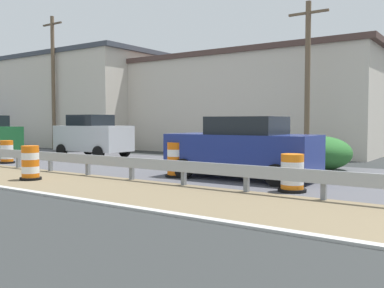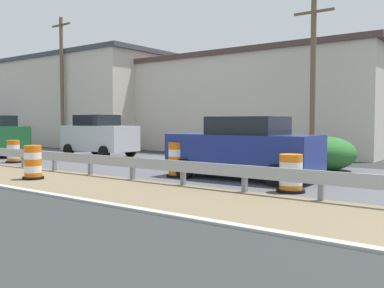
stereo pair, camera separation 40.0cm
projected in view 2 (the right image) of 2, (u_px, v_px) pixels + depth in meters
name	position (u px, v px, depth m)	size (l,w,h in m)	color
guardrail_median	(366.00, 183.00, 9.27)	(0.18, 56.63, 0.71)	#999EA3
traffic_barrel_nearest	(291.00, 175.00, 11.11)	(0.74, 0.74, 0.99)	orange
traffic_barrel_close	(177.00, 161.00, 14.15)	(0.68, 0.68, 1.15)	orange
traffic_barrel_mid	(33.00, 164.00, 13.62)	(0.66, 0.66, 1.07)	orange
traffic_barrel_far	(13.00, 153.00, 18.99)	(0.67, 0.67, 1.00)	orange
car_distant_b	(243.00, 148.00, 13.66)	(2.26, 4.83, 1.98)	navy
car_distant_c	(99.00, 136.00, 22.31)	(2.03, 4.22, 2.16)	silver
roadside_shop_near	(259.00, 103.00, 25.81)	(6.58, 15.35, 5.78)	beige
roadside_shop_far	(78.00, 101.00, 32.67)	(6.34, 14.78, 6.64)	beige
utility_pole_near	(313.00, 79.00, 18.91)	(0.24, 1.80, 7.11)	brown
utility_pole_mid	(62.00, 81.00, 28.47)	(0.24, 1.80, 8.66)	brown
bush_roadside	(325.00, 153.00, 15.97)	(2.29, 2.29, 1.28)	#286028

